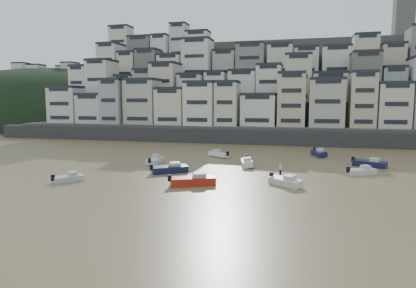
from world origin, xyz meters
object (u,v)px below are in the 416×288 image
(boat_e, at_px, (247,161))
(person_pink, at_px, (280,169))
(boat_b, at_px, (285,180))
(boat_g, at_px, (370,162))
(boat_i, at_px, (319,152))
(boat_f, at_px, (155,159))
(boat_j, at_px, (69,177))
(boat_c, at_px, (170,168))
(boat_d, at_px, (361,170))
(boat_h, at_px, (219,153))
(boat_a, at_px, (193,179))

(boat_e, relative_size, person_pink, 3.22)
(boat_e, bearing_deg, boat_b, 15.85)
(boat_g, xyz_separation_m, boat_i, (-7.44, 9.71, -0.03))
(boat_f, distance_m, person_pink, 21.42)
(person_pink, bearing_deg, boat_j, -157.64)
(boat_c, distance_m, boat_f, 8.47)
(boat_d, xyz_separation_m, boat_e, (-16.93, 2.63, 0.13))
(boat_b, relative_size, boat_h, 0.99)
(boat_f, bearing_deg, boat_h, -43.68)
(boat_a, relative_size, boat_g, 1.10)
(boat_a, height_order, person_pink, person_pink)
(boat_b, xyz_separation_m, boat_h, (-13.18, 20.81, 0.00))
(boat_d, bearing_deg, boat_b, -165.27)
(person_pink, bearing_deg, boat_e, 132.86)
(boat_b, xyz_separation_m, boat_d, (10.24, 9.83, -0.05))
(boat_b, bearing_deg, boat_c, -155.09)
(boat_b, height_order, boat_j, boat_b)
(boat_a, bearing_deg, boat_j, 160.49)
(boat_c, relative_size, boat_g, 1.03)
(person_pink, bearing_deg, boat_c, -171.97)
(boat_b, bearing_deg, boat_f, -167.69)
(boat_c, xyz_separation_m, boat_g, (29.21, 12.64, -0.03))
(boat_j, bearing_deg, boat_b, -42.07)
(person_pink, bearing_deg, boat_f, 167.85)
(boat_g, xyz_separation_m, boat_j, (-40.06, -21.38, -0.19))
(boat_d, height_order, boat_h, boat_h)
(boat_f, height_order, person_pink, person_pink)
(boat_e, distance_m, boat_h, 10.57)
(boat_d, bearing_deg, boat_j, 171.80)
(boat_e, relative_size, boat_f, 1.05)
(boat_f, xyz_separation_m, person_pink, (20.94, -4.51, 0.14))
(boat_h, height_order, boat_i, boat_i)
(boat_h, bearing_deg, boat_b, 158.37)
(boat_g, bearing_deg, boat_i, 152.45)
(boat_a, bearing_deg, boat_e, 47.18)
(boat_c, height_order, boat_i, boat_c)
(boat_j, bearing_deg, boat_f, 18.07)
(boat_b, relative_size, boat_e, 0.89)
(boat_g, bearing_deg, boat_b, -101.58)
(boat_d, relative_size, person_pink, 2.66)
(boat_a, xyz_separation_m, person_pink, (10.23, 9.03, 0.03))
(boat_g, bearing_deg, boat_a, -115.56)
(boat_e, relative_size, boat_j, 1.35)
(boat_b, distance_m, boat_g, 20.83)
(boat_j, bearing_deg, boat_e, -12.38)
(boat_c, relative_size, person_pink, 3.30)
(boat_a, distance_m, boat_f, 17.26)
(boat_f, bearing_deg, boat_g, -82.72)
(boat_i, height_order, boat_j, boat_i)
(boat_e, bearing_deg, boat_d, 68.77)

